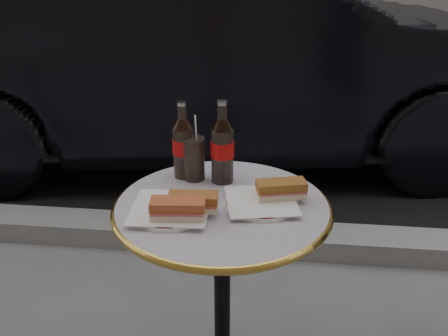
# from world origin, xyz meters

# --- Properties ---
(asphalt_road) EXTENTS (40.00, 8.00, 0.00)m
(asphalt_road) POSITION_xyz_m (0.00, 5.00, 0.00)
(asphalt_road) COLOR black
(asphalt_road) RESTS_ON ground
(curb) EXTENTS (40.00, 0.20, 0.12)m
(curb) POSITION_xyz_m (0.00, 0.90, 0.05)
(curb) COLOR gray
(curb) RESTS_ON ground
(bistro_table) EXTENTS (0.62, 0.62, 0.73)m
(bistro_table) POSITION_xyz_m (0.00, 0.00, 0.37)
(bistro_table) COLOR #BAB2C4
(bistro_table) RESTS_ON ground
(plate_left) EXTENTS (0.24, 0.24, 0.01)m
(plate_left) POSITION_xyz_m (-0.14, -0.07, 0.74)
(plate_left) COLOR white
(plate_left) RESTS_ON bistro_table
(plate_right) EXTENTS (0.21, 0.21, 0.01)m
(plate_right) POSITION_xyz_m (0.11, 0.00, 0.74)
(plate_right) COLOR white
(plate_right) RESTS_ON bistro_table
(sandwich_left_a) EXTENTS (0.15, 0.08, 0.05)m
(sandwich_left_a) POSITION_xyz_m (-0.10, -0.11, 0.77)
(sandwich_left_a) COLOR #B7562E
(sandwich_left_a) RESTS_ON plate_left
(sandwich_left_b) EXTENTS (0.14, 0.07, 0.05)m
(sandwich_left_b) POSITION_xyz_m (-0.07, -0.07, 0.77)
(sandwich_left_b) COLOR #995726
(sandwich_left_b) RESTS_ON plate_left
(sandwich_right) EXTENTS (0.15, 0.10, 0.05)m
(sandwich_right) POSITION_xyz_m (0.16, 0.03, 0.77)
(sandwich_right) COLOR #915B24
(sandwich_right) RESTS_ON plate_right
(cola_bottle_left) EXTENTS (0.07, 0.07, 0.24)m
(cola_bottle_left) POSITION_xyz_m (-0.14, 0.17, 0.85)
(cola_bottle_left) COLOR black
(cola_bottle_left) RESTS_ON bistro_table
(cola_bottle_right) EXTENTS (0.09, 0.09, 0.26)m
(cola_bottle_right) POSITION_xyz_m (-0.02, 0.15, 0.86)
(cola_bottle_right) COLOR black
(cola_bottle_right) RESTS_ON bistro_table
(cola_glass) EXTENTS (0.07, 0.07, 0.14)m
(cola_glass) POSITION_xyz_m (-0.10, 0.15, 0.80)
(cola_glass) COLOR black
(cola_glass) RESTS_ON bistro_table
(parked_car) EXTENTS (2.08, 4.54, 1.44)m
(parked_car) POSITION_xyz_m (-0.27, 2.11, 0.72)
(parked_car) COLOR black
(parked_car) RESTS_ON ground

